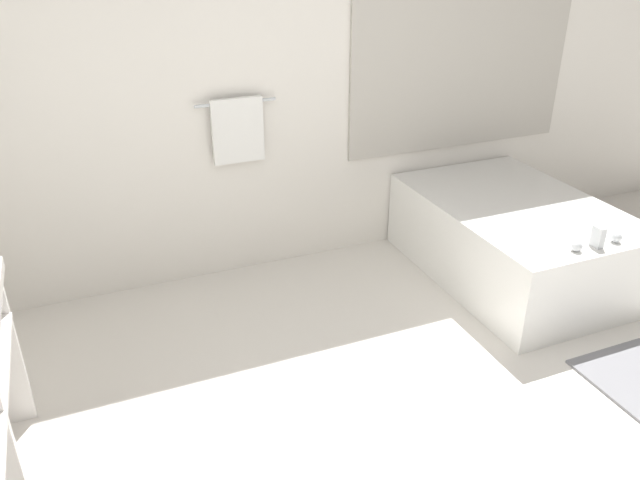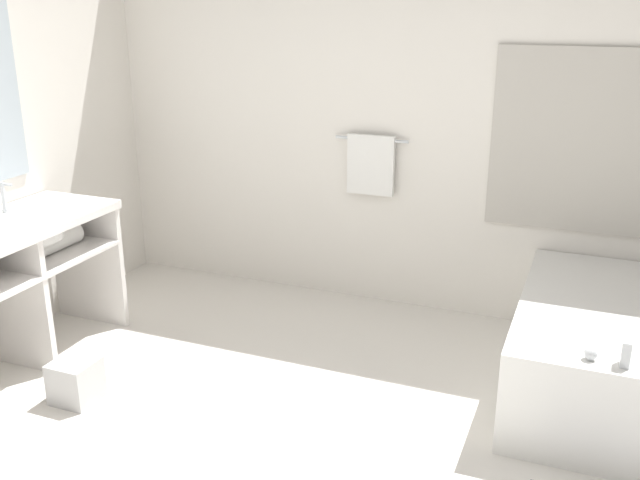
# 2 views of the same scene
# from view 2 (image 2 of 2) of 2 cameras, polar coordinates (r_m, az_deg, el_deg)

# --- Properties ---
(wall_back_with_blinds) EXTENTS (7.40, 0.13, 2.70)m
(wall_back_with_blinds) POSITION_cam_2_polar(r_m,az_deg,el_deg) (4.68, 8.58, 10.15)
(wall_back_with_blinds) COLOR white
(wall_back_with_blinds) RESTS_ON ground_plane
(vanity_counter) EXTENTS (0.59, 1.36, 0.85)m
(vanity_counter) POSITION_cam_2_polar(r_m,az_deg,el_deg) (4.36, -23.53, -1.72)
(vanity_counter) COLOR white
(vanity_counter) RESTS_ON ground_plane
(sink_faucet) EXTENTS (0.09, 0.04, 0.18)m
(sink_faucet) POSITION_cam_2_polar(r_m,az_deg,el_deg) (4.50, -23.96, 3.10)
(sink_faucet) COLOR silver
(sink_faucet) RESTS_ON vanity_counter
(bathtub) EXTENTS (1.02, 1.52, 0.64)m
(bathtub) POSITION_cam_2_polar(r_m,az_deg,el_deg) (4.10, 22.71, -8.00)
(bathtub) COLOR white
(bathtub) RESTS_ON ground_plane
(waste_bin) EXTENTS (0.22, 0.22, 0.23)m
(waste_bin) POSITION_cam_2_polar(r_m,az_deg,el_deg) (4.05, -18.95, -10.60)
(waste_bin) COLOR #B2B2B2
(waste_bin) RESTS_ON ground_plane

